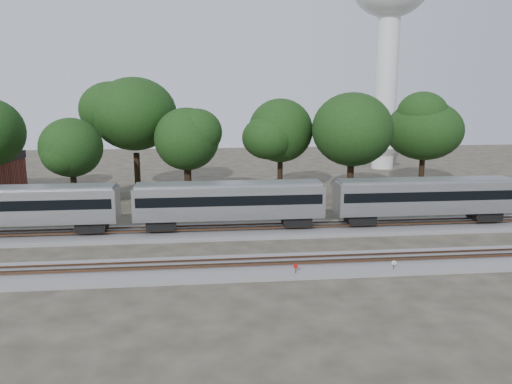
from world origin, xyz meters
TOP-DOWN VIEW (x-y plane):
  - ground at (0.00, 0.00)m, footprint 160.00×160.00m
  - track_far at (0.00, 6.00)m, footprint 160.00×5.00m
  - track_near at (0.00, -4.00)m, footprint 160.00×5.00m
  - train at (1.40, 6.00)m, footprint 91.19×3.14m
  - switch_stand_red at (5.28, -6.06)m, footprint 0.34×0.13m
  - switch_stand_white at (12.57, -6.01)m, footprint 0.33×0.11m
  - switch_lever at (4.51, -5.79)m, footprint 0.51×0.31m
  - water_tower at (30.13, 44.47)m, footprint 13.06×13.06m
  - tree_2 at (-15.43, 16.82)m, footprint 7.28×7.28m
  - tree_3 at (-9.40, 23.98)m, footprint 10.62×10.62m
  - tree_4 at (-2.94, 18.81)m, footprint 7.91×7.91m
  - tree_5 at (8.60, 22.64)m, footprint 8.52×8.52m
  - tree_6 at (16.36, 17.89)m, footprint 8.95×8.95m
  - tree_7 at (28.08, 24.13)m, footprint 8.28×8.28m

SIDE VIEW (x-z plane):
  - ground at x=0.00m, z-range 0.00..0.00m
  - switch_lever at x=4.51m, z-range 0.00..0.30m
  - track_far at x=0.00m, z-range -0.16..0.57m
  - track_near at x=0.00m, z-range -0.16..0.57m
  - switch_stand_white at x=12.57m, z-range 0.14..1.19m
  - switch_stand_red at x=5.28m, z-range 0.15..1.24m
  - train at x=1.40m, z-range 0.91..5.55m
  - tree_2 at x=-15.43m, z-range 2.01..12.26m
  - tree_4 at x=-2.94m, z-range 2.19..13.34m
  - tree_7 at x=28.08m, z-range 2.29..13.96m
  - tree_5 at x=8.60m, z-range 2.36..14.37m
  - tree_6 at x=16.36m, z-range 2.48..15.10m
  - tree_3 at x=-9.40m, z-range 2.95..17.93m
  - water_tower at x=30.13m, z-range 8.71..44.87m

